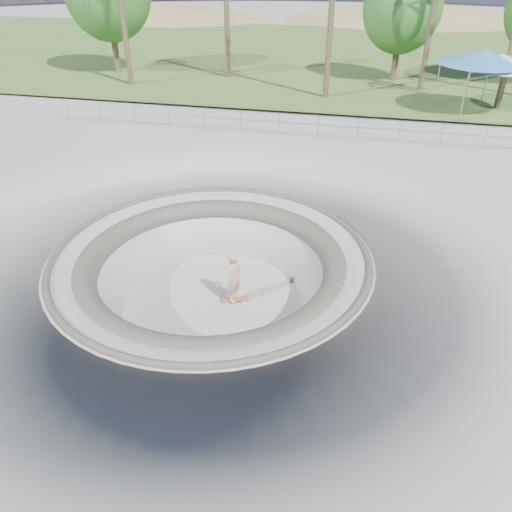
# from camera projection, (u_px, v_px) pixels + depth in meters

# --- Properties ---
(ground) EXTENTS (180.00, 180.00, 0.00)m
(ground) POSITION_uv_depth(u_px,v_px,m) (211.00, 255.00, 15.97)
(ground) COLOR #A2A29D
(ground) RESTS_ON ground
(skate_bowl) EXTENTS (14.00, 14.00, 4.10)m
(skate_bowl) POSITION_uv_depth(u_px,v_px,m) (214.00, 300.00, 16.94)
(skate_bowl) COLOR #A2A29D
(skate_bowl) RESTS_ON ground
(grass_strip) EXTENTS (180.00, 36.00, 0.12)m
(grass_strip) POSITION_uv_depth(u_px,v_px,m) (324.00, 54.00, 43.99)
(grass_strip) COLOR #3B5F26
(grass_strip) RESTS_ON ground
(distant_hills) EXTENTS (103.20, 45.00, 28.60)m
(distant_hills) POSITION_uv_depth(u_px,v_px,m) (367.00, 82.00, 66.30)
(distant_hills) COLOR brown
(distant_hills) RESTS_ON ground
(safety_railing) EXTENTS (25.00, 0.06, 1.03)m
(safety_railing) POSITION_uv_depth(u_px,v_px,m) (279.00, 123.00, 25.53)
(safety_railing) COLOR #95989D
(safety_railing) RESTS_ON ground
(skateboard) EXTENTS (0.95, 0.56, 0.10)m
(skateboard) POSITION_uv_depth(u_px,v_px,m) (235.00, 299.00, 16.98)
(skateboard) COLOR #92583A
(skateboard) RESTS_ON ground
(skater) EXTENTS (0.55, 0.73, 1.81)m
(skater) POSITION_uv_depth(u_px,v_px,m) (234.00, 277.00, 16.49)
(skater) COLOR tan
(skater) RESTS_ON skateboard
(canopy_white) EXTENTS (6.09, 6.09, 3.13)m
(canopy_white) POSITION_uv_depth(u_px,v_px,m) (501.00, 62.00, 27.19)
(canopy_white) COLOR #95989D
(canopy_white) RESTS_ON ground
(canopy_blue) EXTENTS (6.16, 6.16, 3.36)m
(canopy_blue) POSITION_uv_depth(u_px,v_px,m) (483.00, 57.00, 27.27)
(canopy_blue) COLOR #95989D
(canopy_blue) RESTS_ON ground
(bushy_tree_mid) EXTENTS (5.17, 4.70, 7.45)m
(bushy_tree_mid) POSITION_uv_depth(u_px,v_px,m) (402.00, 9.00, 33.06)
(bushy_tree_mid) COLOR brown
(bushy_tree_mid) RESTS_ON ground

